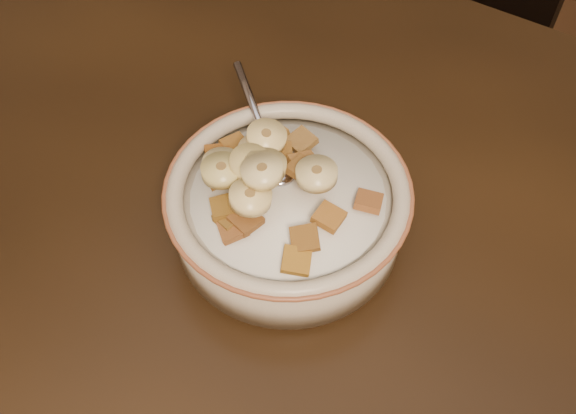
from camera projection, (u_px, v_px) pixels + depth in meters
The scene contains 34 objects.
table at pixel (277, 341), 0.49m from camera, with size 1.40×0.90×0.04m, color black.
chair at pixel (394, 58), 1.09m from camera, with size 0.41×0.41×0.93m, color black.
cereal_bowl at pixel (288, 213), 0.51m from camera, with size 0.18×0.18×0.04m, color beige.
milk at pixel (288, 196), 0.49m from camera, with size 0.15×0.15×0.00m, color white.
spoon at pixel (276, 165), 0.50m from camera, with size 0.03×0.04×0.01m, color #A8ABC4.
cereal_square_0 at pixel (319, 172), 0.49m from camera, with size 0.02×0.02×0.01m, color #88601E.
cereal_square_1 at pixel (273, 134), 0.52m from camera, with size 0.02×0.02×0.01m, color brown.
cereal_square_2 at pixel (232, 172), 0.49m from camera, with size 0.02×0.02×0.01m, color brown.
cereal_square_3 at pixel (304, 162), 0.48m from camera, with size 0.02×0.02×0.01m, color olive.
cereal_square_4 at pixel (317, 171), 0.48m from camera, with size 0.02×0.02×0.01m, color brown.
cereal_square_5 at pixel (233, 228), 0.47m from camera, with size 0.02×0.02×0.01m, color #9A5B2F.
cereal_square_6 at pixel (296, 261), 0.45m from camera, with size 0.02×0.02×0.01m, color #946019.
cereal_square_7 at pixel (303, 169), 0.48m from camera, with size 0.02×0.02×0.01m, color brown.
cereal_square_8 at pixel (246, 220), 0.47m from camera, with size 0.02×0.02×0.01m, color brown.
cereal_square_9 at pixel (305, 239), 0.46m from camera, with size 0.02×0.02×0.01m, color brown.
cereal_square_10 at pixel (369, 201), 0.48m from camera, with size 0.02×0.02×0.01m, color brown.
cereal_square_11 at pixel (329, 217), 0.47m from camera, with size 0.02×0.02×0.01m, color brown.
cereal_square_12 at pixel (301, 141), 0.51m from camera, with size 0.02×0.02×0.01m, color olive.
cereal_square_13 at pixel (279, 154), 0.50m from camera, with size 0.02×0.02×0.01m, color #8D601C.
cereal_square_14 at pixel (236, 146), 0.52m from camera, with size 0.02×0.02×0.01m, color brown.
cereal_square_15 at pixel (230, 218), 0.47m from camera, with size 0.02×0.02×0.01m, color brown.
cereal_square_16 at pixel (265, 146), 0.51m from camera, with size 0.02×0.02×0.01m, color #966021.
cereal_square_17 at pixel (218, 155), 0.51m from camera, with size 0.02×0.02×0.01m, color brown.
cereal_square_18 at pixel (225, 207), 0.47m from camera, with size 0.02×0.02×0.01m, color olive.
cereal_square_19 at pixel (218, 175), 0.49m from camera, with size 0.02×0.02×0.01m, color brown.
banana_slice_0 at pixel (259, 151), 0.49m from camera, with size 0.03×0.03×0.01m, color #EECF80.
banana_slice_1 at pixel (250, 163), 0.47m from camera, with size 0.03×0.03×0.01m, color #EDD874.
banana_slice_2 at pixel (262, 171), 0.46m from camera, with size 0.03×0.03×0.01m, color #FDF3A6.
banana_slice_3 at pixel (317, 174), 0.47m from camera, with size 0.03×0.03×0.01m, color #FFE29C.
banana_slice_4 at pixel (250, 197), 0.46m from camera, with size 0.03×0.03×0.01m, color #F6DB79.
banana_slice_5 at pixel (222, 170), 0.48m from camera, with size 0.03×0.03×0.01m, color #D4C26B.
banana_slice_6 at pixel (266, 166), 0.47m from camera, with size 0.03×0.03×0.01m, color #F9DD7F.
banana_slice_7 at pixel (223, 166), 0.48m from camera, with size 0.03×0.03×0.01m, color beige.
banana_slice_8 at pixel (266, 137), 0.49m from camera, with size 0.03×0.03×0.01m, color #FFEE9F.
Camera 1 is at (0.12, -0.17, 1.18)m, focal length 40.00 mm.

